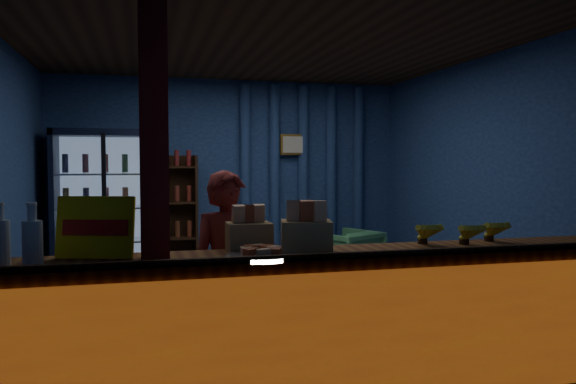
{
  "coord_description": "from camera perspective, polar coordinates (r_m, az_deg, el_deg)",
  "views": [
    {
      "loc": [
        -1.11,
        -5.21,
        1.51
      ],
      "look_at": [
        0.18,
        -0.2,
        1.24
      ],
      "focal_mm": 35.0,
      "sensor_mm": 36.0,
      "label": 1
    }
  ],
  "objects": [
    {
      "name": "ground",
      "position": [
        5.53,
        -2.4,
        -12.82
      ],
      "size": [
        4.6,
        4.6,
        0.0
      ],
      "primitive_type": "plane",
      "color": "#515154",
      "rests_on": "ground"
    },
    {
      "name": "room_walls",
      "position": [
        5.32,
        -2.44,
        3.66
      ],
      "size": [
        4.6,
        4.6,
        4.6
      ],
      "color": "navy",
      "rests_on": "ground"
    },
    {
      "name": "counter",
      "position": [
        3.63,
        4.09,
        -13.52
      ],
      "size": [
        4.4,
        0.57,
        0.99
      ],
      "color": "brown",
      "rests_on": "ground"
    },
    {
      "name": "support_post",
      "position": [
        3.31,
        -13.4,
        -0.67
      ],
      "size": [
        0.16,
        0.16,
        2.6
      ],
      "primitive_type": "cube",
      "color": "maroon",
      "rests_on": "ground"
    },
    {
      "name": "beverage_cooler",
      "position": [
        7.16,
        -17.96,
        -1.74
      ],
      "size": [
        1.2,
        0.62,
        1.9
      ],
      "color": "black",
      "rests_on": "ground"
    },
    {
      "name": "bottle_shelf",
      "position": [
        7.31,
        -11.2,
        -2.65
      ],
      "size": [
        0.5,
        0.28,
        1.6
      ],
      "color": "#341F10",
      "rests_on": "ground"
    },
    {
      "name": "curtain_folds",
      "position": [
        7.65,
        1.55,
        1.44
      ],
      "size": [
        1.74,
        0.14,
        2.5
      ],
      "color": "navy",
      "rests_on": "room_walls"
    },
    {
      "name": "framed_picture",
      "position": [
        7.56,
        0.55,
        4.84
      ],
      "size": [
        0.36,
        0.04,
        0.28
      ],
      "color": "#B47E2D",
      "rests_on": "room_walls"
    },
    {
      "name": "shopkeeper",
      "position": [
        3.98,
        -6.09,
        -8.33
      ],
      "size": [
        0.54,
        0.36,
        1.45
      ],
      "primitive_type": "imported",
      "rotation": [
        0.0,
        0.0,
        0.03
      ],
      "color": "maroon",
      "rests_on": "ground"
    },
    {
      "name": "green_chair",
      "position": [
        7.09,
        5.89,
        -6.54
      ],
      "size": [
        0.97,
        0.98,
        0.67
      ],
      "primitive_type": "imported",
      "rotation": [
        0.0,
        0.0,
        3.62
      ],
      "color": "#4F9E62",
      "rests_on": "ground"
    },
    {
      "name": "side_table",
      "position": [
        6.92,
        -2.11,
        -7.72
      ],
      "size": [
        0.54,
        0.44,
        0.52
      ],
      "color": "#341F10",
      "rests_on": "ground"
    },
    {
      "name": "yellow_sign",
      "position": [
        3.46,
        -18.98,
        -3.4
      ],
      "size": [
        0.46,
        0.21,
        0.36
      ],
      "color": "yellow",
      "rests_on": "counter"
    },
    {
      "name": "snack_box_left",
      "position": [
        3.48,
        1.86,
        -4.3
      ],
      "size": [
        0.36,
        0.32,
        0.33
      ],
      "color": "#A48C4F",
      "rests_on": "counter"
    },
    {
      "name": "snack_box_centre",
      "position": [
        3.57,
        -3.99,
        -4.32
      ],
      "size": [
        0.28,
        0.23,
        0.29
      ],
      "color": "#A48C4F",
      "rests_on": "counter"
    },
    {
      "name": "pastry_tray",
      "position": [
        3.3,
        -2.84,
        -6.33
      ],
      "size": [
        0.41,
        0.41,
        0.07
      ],
      "color": "silver",
      "rests_on": "counter"
    },
    {
      "name": "banana_bunches",
      "position": [
        4.04,
        17.25,
        -3.89
      ],
      "size": [
        0.75,
        0.29,
        0.16
      ],
      "color": "yellow",
      "rests_on": "counter"
    }
  ]
}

